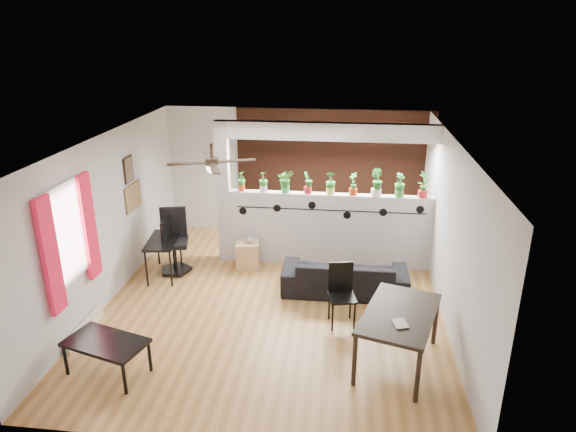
{
  "coord_description": "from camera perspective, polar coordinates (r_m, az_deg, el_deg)",
  "views": [
    {
      "loc": [
        1.07,
        -7.08,
        4.14
      ],
      "look_at": [
        0.16,
        0.6,
        1.24
      ],
      "focal_mm": 32.0,
      "sensor_mm": 36.0,
      "label": 1
    }
  ],
  "objects": [
    {
      "name": "room_shell",
      "position": [
        7.7,
        -1.71,
        -1.11
      ],
      "size": [
        6.3,
        7.1,
        2.9
      ],
      "color": "olive",
      "rests_on": "ground"
    },
    {
      "name": "partition_wall",
      "position": [
        9.26,
        4.59,
        -1.52
      ],
      "size": [
        3.6,
        0.18,
        1.35
      ],
      "primitive_type": "cube",
      "color": "#BCBCC1",
      "rests_on": "ground"
    },
    {
      "name": "ceiling_header",
      "position": [
        8.75,
        4.92,
        9.32
      ],
      "size": [
        3.6,
        0.18,
        0.3
      ],
      "primitive_type": "cube",
      "color": "silver",
      "rests_on": "room_shell"
    },
    {
      "name": "pier_column",
      "position": [
        9.3,
        -7.15,
        2.58
      ],
      "size": [
        0.22,
        0.2,
        2.6
      ],
      "primitive_type": "cube",
      "color": "#BCBCC1",
      "rests_on": "ground"
    },
    {
      "name": "brick_panel",
      "position": [
        10.45,
        5.03,
        4.68
      ],
      "size": [
        3.9,
        0.05,
        2.6
      ],
      "primitive_type": "cube",
      "color": "brown",
      "rests_on": "ground"
    },
    {
      "name": "vine_decal",
      "position": [
        9.02,
        4.63,
        0.64
      ],
      "size": [
        3.31,
        0.01,
        0.3
      ],
      "color": "black",
      "rests_on": "partition_wall"
    },
    {
      "name": "window_assembly",
      "position": [
        7.39,
        -23.2,
        -2.07
      ],
      "size": [
        0.09,
        1.3,
        1.55
      ],
      "color": "white",
      "rests_on": "room_shell"
    },
    {
      "name": "baseboard_heater",
      "position": [
        8.0,
        -21.66,
        -11.51
      ],
      "size": [
        0.08,
        1.0,
        0.18
      ],
      "primitive_type": "cube",
      "color": "silver",
      "rests_on": "ground"
    },
    {
      "name": "corkboard",
      "position": [
        9.25,
        -16.83,
        2.07
      ],
      "size": [
        0.03,
        0.6,
        0.45
      ],
      "primitive_type": "cube",
      "color": "olive",
      "rests_on": "room_shell"
    },
    {
      "name": "framed_art",
      "position": [
        9.07,
        -17.29,
        4.97
      ],
      "size": [
        0.03,
        0.34,
        0.44
      ],
      "color": "#8C7259",
      "rests_on": "room_shell"
    },
    {
      "name": "ceiling_fan",
      "position": [
        7.27,
        -8.43,
        5.75
      ],
      "size": [
        1.19,
        1.19,
        0.43
      ],
      "color": "black",
      "rests_on": "room_shell"
    },
    {
      "name": "potted_plant_0",
      "position": [
        9.15,
        -5.21,
        3.96
      ],
      "size": [
        0.15,
        0.18,
        0.36
      ],
      "color": "#C94117",
      "rests_on": "partition_wall"
    },
    {
      "name": "potted_plant_1",
      "position": [
        9.08,
        -2.76,
        3.93
      ],
      "size": [
        0.22,
        0.23,
        0.37
      ],
      "color": "silver",
      "rests_on": "partition_wall"
    },
    {
      "name": "potted_plant_2",
      "position": [
        9.02,
        -0.28,
        3.97
      ],
      "size": [
        0.24,
        0.21,
        0.41
      ],
      "color": "green",
      "rests_on": "partition_wall"
    },
    {
      "name": "potted_plant_3",
      "position": [
        8.98,
        2.23,
        3.82
      ],
      "size": [
        0.25,
        0.24,
        0.39
      ],
      "color": "#B01C21",
      "rests_on": "partition_wall"
    },
    {
      "name": "potted_plant_4",
      "position": [
        8.96,
        4.75,
        3.76
      ],
      "size": [
        0.22,
        0.19,
        0.4
      ],
      "color": "#CBD14A",
      "rests_on": "partition_wall"
    },
    {
      "name": "potted_plant_5",
      "position": [
        8.96,
        7.28,
        3.65
      ],
      "size": [
        0.25,
        0.26,
        0.4
      ],
      "color": "red",
      "rests_on": "partition_wall"
    },
    {
      "name": "potted_plant_6",
      "position": [
        8.96,
        9.82,
        3.77
      ],
      "size": [
        0.32,
        0.32,
        0.48
      ],
      "color": "white",
      "rests_on": "partition_wall"
    },
    {
      "name": "potted_plant_7",
      "position": [
        9.0,
        12.32,
        3.46
      ],
      "size": [
        0.26,
        0.27,
        0.41
      ],
      "color": "#388D33",
      "rests_on": "partition_wall"
    },
    {
      "name": "potted_plant_8",
      "position": [
        9.05,
        14.82,
        3.47
      ],
      "size": [
        0.3,
        0.3,
        0.46
      ],
      "color": "red",
      "rests_on": "partition_wall"
    },
    {
      "name": "sofa",
      "position": [
        8.49,
        6.33,
        -6.63
      ],
      "size": [
        1.93,
        0.76,
        0.57
      ],
      "primitive_type": "imported",
      "rotation": [
        0.0,
        0.0,
        3.14
      ],
      "color": "black",
      "rests_on": "ground"
    },
    {
      "name": "cube_shelf",
      "position": [
        9.27,
        -4.51,
        -4.36
      ],
      "size": [
        0.45,
        0.42,
        0.49
      ],
      "primitive_type": "cube",
      "rotation": [
        0.0,
        0.0,
        0.15
      ],
      "color": "tan",
      "rests_on": "ground"
    },
    {
      "name": "cup",
      "position": [
        9.14,
        -4.26,
        -2.67
      ],
      "size": [
        0.18,
        0.18,
        0.11
      ],
      "primitive_type": "imported",
      "rotation": [
        0.0,
        0.0,
        -0.4
      ],
      "color": "gray",
      "rests_on": "cube_shelf"
    },
    {
      "name": "computer_desk",
      "position": [
        9.1,
        -13.75,
        -2.92
      ],
      "size": [
        0.6,
        0.98,
        0.67
      ],
      "color": "black",
      "rests_on": "ground"
    },
    {
      "name": "monitor",
      "position": [
        9.17,
        -13.52,
        -1.63
      ],
      "size": [
        0.34,
        0.07,
        0.19
      ],
      "primitive_type": "imported",
      "rotation": [
        0.0,
        0.0,
        1.54
      ],
      "color": "black",
      "rests_on": "computer_desk"
    },
    {
      "name": "office_chair",
      "position": [
        9.26,
        -12.52,
        -3.15
      ],
      "size": [
        0.59,
        0.59,
        1.13
      ],
      "color": "black",
      "rests_on": "ground"
    },
    {
      "name": "dining_table",
      "position": [
        6.74,
        12.28,
        -10.99
      ],
      "size": [
        1.2,
        1.56,
        0.75
      ],
      "color": "black",
      "rests_on": "ground"
    },
    {
      "name": "book",
      "position": [
        6.43,
        11.66,
        -11.67
      ],
      "size": [
        0.21,
        0.25,
        0.02
      ],
      "primitive_type": "imported",
      "rotation": [
        0.0,
        0.0,
        0.24
      ],
      "color": "gray",
      "rests_on": "dining_table"
    },
    {
      "name": "folding_chair",
      "position": [
        7.55,
        5.95,
        -7.99
      ],
      "size": [
        0.44,
        0.44,
        0.93
      ],
      "color": "black",
      "rests_on": "ground"
    },
    {
      "name": "coffee_table",
      "position": [
        6.94,
        -19.59,
        -13.29
      ],
      "size": [
        1.12,
        0.82,
        0.47
      ],
      "color": "black",
      "rests_on": "ground"
    }
  ]
}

